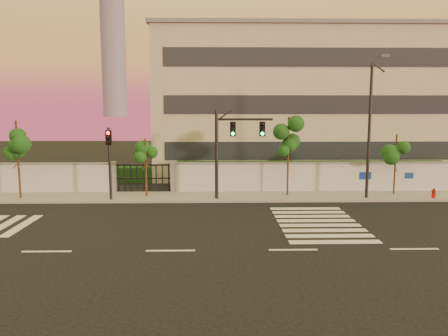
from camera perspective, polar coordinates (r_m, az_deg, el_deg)
The scene contains 15 objects.
ground at distance 18.15m, azimuth -6.99°, elevation -10.69°, with size 120.00×120.00×0.00m, color black.
sidewalk at distance 28.26m, azimuth -4.87°, elevation -3.77°, with size 60.00×3.00×0.15m, color gray.
perimeter_wall at distance 29.55m, azimuth -4.51°, elevation -1.29°, with size 60.00×0.36×2.20m.
hedge_row at distance 32.25m, azimuth -2.35°, elevation -0.96°, with size 41.00×4.25×1.80m.
institutional_building at distance 39.77m, azimuth 9.30°, elevation 8.33°, with size 24.40×12.40×12.25m.
distant_skyscraper at distance 309.69m, azimuth -14.38°, elevation 18.08°, with size 16.00×16.00×118.00m.
road_markings at distance 21.92m, azimuth -10.15°, elevation -7.46°, with size 57.00×7.62×0.02m.
street_tree_c at distance 29.94m, azimuth -25.36°, elevation 3.10°, with size 1.60×1.28×4.98m.
street_tree_d at distance 28.02m, azimuth -10.16°, elevation 1.75°, with size 1.50×1.19×3.84m.
street_tree_e at distance 28.18m, azimuth 8.45°, elevation 3.82°, with size 1.50×1.19×5.19m.
street_tree_f at distance 30.33m, azimuth 21.56°, elevation 2.11°, with size 1.32×1.05×4.09m.
traffic_signal_main at distance 26.86m, azimuth 0.54°, elevation 3.13°, with size 3.55×0.40×5.61m.
traffic_signal_secondary at distance 27.47m, azimuth -14.75°, elevation 1.65°, with size 0.36×0.34×4.58m.
streetlight_east at distance 28.31m, azimuth 18.60°, elevation 5.36°, with size 0.52×2.10×8.74m.
fire_hydrant at distance 30.40m, azimuth 25.71°, elevation -3.12°, with size 0.30×0.28×0.76m.
Camera 1 is at (1.81, -17.12, 5.76)m, focal length 35.00 mm.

